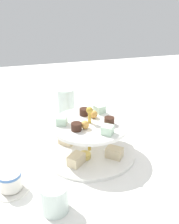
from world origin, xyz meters
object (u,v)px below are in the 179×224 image
Objects in this scene: teacup_with_saucer at (10,182)px; water_glass_tall_right at (66,105)px; water_glass_short_left at (54,198)px; butter_knife_left at (158,129)px; tiered_serving_stand at (89,139)px.

water_glass_tall_right is at bearing 148.00° from teacup_with_saucer.
water_glass_short_left is 0.74× the size of teacup_with_saucer.
butter_knife_left is (-0.28, 0.43, -0.03)m from water_glass_short_left.
water_glass_tall_right is at bearing -175.50° from tiered_serving_stand.
tiered_serving_stand is 2.20× the size of water_glass_tall_right.
tiered_serving_stand is at bearing 99.35° from butter_knife_left.
tiered_serving_stand is 3.17× the size of teacup_with_saucer.
butter_knife_left is (-0.18, 0.53, -0.02)m from teacup_with_saucer.
teacup_with_saucer is (0.35, -0.22, -0.04)m from water_glass_tall_right.
teacup_with_saucer is 0.53× the size of butter_knife_left.
water_glass_short_left is at bearing 43.97° from teacup_with_saucer.
teacup_with_saucer is at bearing -32.00° from water_glass_tall_right.
water_glass_tall_right is 1.94× the size of water_glass_short_left.
water_glass_tall_right is at bearing 164.51° from water_glass_short_left.
water_glass_tall_right is 0.47m from water_glass_short_left.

